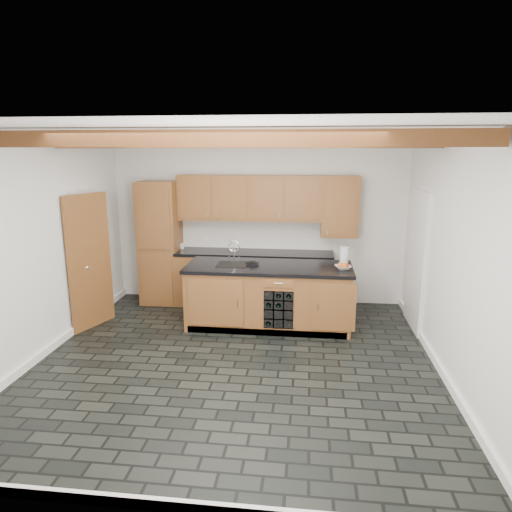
# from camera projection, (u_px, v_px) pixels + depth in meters

# --- Properties ---
(ground) EXTENTS (5.00, 5.00, 0.00)m
(ground) POSITION_uv_depth(u_px,v_px,m) (236.00, 361.00, 5.76)
(ground) COLOR black
(ground) RESTS_ON ground
(room_shell) EXTENTS (5.01, 5.00, 5.00)m
(room_shell) POSITION_uv_depth(u_px,v_px,m) (235.00, 235.00, 5.93)
(room_shell) COLOR white
(room_shell) RESTS_ON ground
(back_cabinetry) EXTENTS (3.65, 0.62, 2.20)m
(back_cabinetry) POSITION_uv_depth(u_px,v_px,m) (234.00, 248.00, 7.74)
(back_cabinetry) COLOR brown
(back_cabinetry) RESTS_ON ground
(island) EXTENTS (2.48, 0.96, 0.93)m
(island) POSITION_uv_depth(u_px,v_px,m) (269.00, 296.00, 6.86)
(island) COLOR brown
(island) RESTS_ON ground
(faucet) EXTENTS (0.45, 0.40, 0.34)m
(faucet) POSITION_uv_depth(u_px,v_px,m) (233.00, 262.00, 6.86)
(faucet) COLOR black
(faucet) RESTS_ON island
(kitchen_scale) EXTENTS (0.19, 0.13, 0.05)m
(kitchen_scale) POSITION_uv_depth(u_px,v_px,m) (252.00, 263.00, 6.81)
(kitchen_scale) COLOR black
(kitchen_scale) RESTS_ON island
(fruit_bowl) EXTENTS (0.28, 0.28, 0.06)m
(fruit_bowl) POSITION_uv_depth(u_px,v_px,m) (343.00, 267.00, 6.55)
(fruit_bowl) COLOR beige
(fruit_bowl) RESTS_ON island
(fruit_cluster) EXTENTS (0.16, 0.17, 0.07)m
(fruit_cluster) POSITION_uv_depth(u_px,v_px,m) (343.00, 265.00, 6.54)
(fruit_cluster) COLOR red
(fruit_cluster) RESTS_ON fruit_bowl
(paper_towel) EXTENTS (0.13, 0.13, 0.24)m
(paper_towel) POSITION_uv_depth(u_px,v_px,m) (344.00, 255.00, 6.92)
(paper_towel) COLOR white
(paper_towel) RESTS_ON island
(mug) EXTENTS (0.11, 0.11, 0.09)m
(mug) POSITION_uv_depth(u_px,v_px,m) (182.00, 246.00, 7.91)
(mug) COLOR white
(mug) RESTS_ON back_cabinetry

